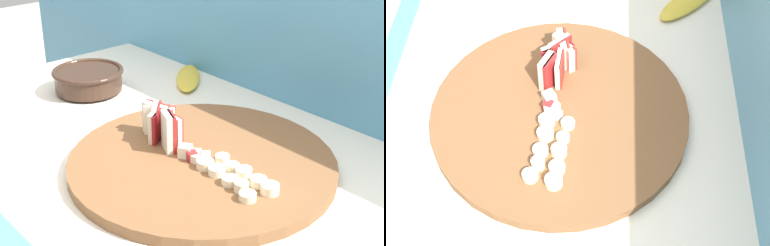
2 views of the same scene
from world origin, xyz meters
The scene contains 7 objects.
tile_backsplash centered at (0.00, 0.36, 0.66)m, with size 2.40×0.04×1.32m, color #4C8EB2.
cutting_board centered at (-0.01, 0.02, 0.93)m, with size 0.45×0.45×0.02m, color brown.
apple_wedge_fan centered at (-0.10, 0.01, 0.97)m, with size 0.11×0.07×0.07m.
apple_dice_pile centered at (-0.01, 0.00, 0.95)m, with size 0.06×0.04×0.02m.
banana_slice_rows centered at (0.09, 0.01, 0.95)m, with size 0.15×0.08×0.02m.
ceramic_bowl centered at (-0.42, 0.06, 0.95)m, with size 0.16×0.16×0.05m.
banana_peel centered at (-0.33, 0.27, 0.93)m, with size 0.18×0.05×0.02m, color gold.
Camera 1 is at (0.59, -0.53, 1.39)m, focal length 51.67 mm.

